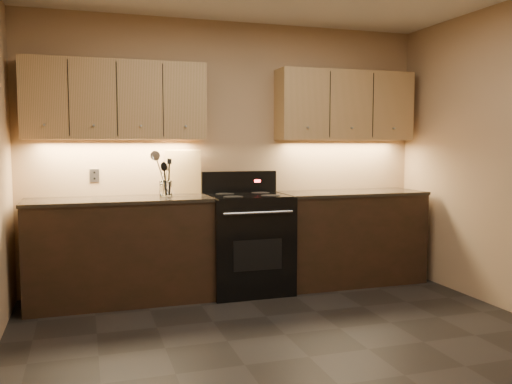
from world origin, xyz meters
The scene contains 15 objects.
floor centered at (0.00, 0.00, 0.00)m, with size 4.00×4.00×0.00m, color black.
wall_back centered at (0.00, 2.00, 1.30)m, with size 4.00×0.04×2.60m, color tan.
counter_left centered at (-1.10, 1.70, 0.47)m, with size 1.62×0.62×0.93m.
counter_right centered at (1.18, 1.70, 0.47)m, with size 1.46×0.62×0.93m.
stove centered at (0.08, 1.68, 0.48)m, with size 0.76×0.68×1.14m.
upper_cab_left centered at (-1.10, 1.85, 1.80)m, with size 1.60×0.30×0.70m, color tan.
upper_cab_right centered at (1.18, 1.85, 1.80)m, with size 1.44×0.30×0.70m, color tan.
outlet_plate centered at (-1.30, 1.99, 1.12)m, with size 0.09×0.01×0.12m, color #B2B5BA.
utensil_crock centered at (-0.68, 1.74, 1.00)m, with size 0.15×0.15×0.15m.
cutting_board centered at (-0.48, 1.95, 1.14)m, with size 0.34×0.02×0.43m, color tan.
wooden_spoon centered at (-0.71, 1.72, 1.10)m, with size 0.06×0.06×0.30m, color tan, non-canonical shape.
black_spoon centered at (-0.67, 1.75, 1.10)m, with size 0.06×0.06×0.30m, color black, non-canonical shape.
black_turner centered at (-0.66, 1.73, 1.12)m, with size 0.08×0.08×0.34m, color black, non-canonical shape.
steel_spatula centered at (-0.66, 1.74, 1.14)m, with size 0.08×0.08×0.40m, color silver, non-canonical shape.
steel_skimmer centered at (-0.66, 1.74, 1.15)m, with size 0.09×0.09×0.40m, color silver, non-canonical shape.
Camera 1 is at (-1.40, -3.21, 1.41)m, focal length 38.00 mm.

